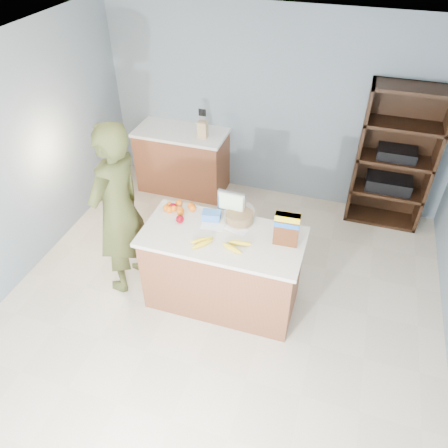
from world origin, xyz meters
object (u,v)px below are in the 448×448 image
(tv, at_px, (231,203))
(cereal_box, at_px, (287,227))
(counter_peninsula, at_px, (223,272))
(person, at_px, (118,211))
(shelving_unit, at_px, (394,160))

(tv, relative_size, cereal_box, 0.83)
(tv, xyz_separation_m, cereal_box, (0.60, -0.26, 0.04))
(counter_peninsula, relative_size, tv, 5.53)
(person, height_order, tv, person)
(person, bearing_deg, shelving_unit, 137.88)
(counter_peninsula, xyz_separation_m, shelving_unit, (1.55, 2.05, 0.45))
(counter_peninsula, xyz_separation_m, cereal_box, (0.59, 0.06, 0.68))
(person, xyz_separation_m, cereal_box, (1.67, 0.09, 0.14))
(cereal_box, bearing_deg, tv, 156.58)
(shelving_unit, height_order, person, person)
(person, bearing_deg, counter_peninsula, 101.11)
(person, distance_m, cereal_box, 1.68)
(counter_peninsula, xyz_separation_m, person, (-1.08, -0.03, 0.54))
(counter_peninsula, distance_m, shelving_unit, 2.61)
(counter_peninsula, relative_size, cereal_box, 4.61)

